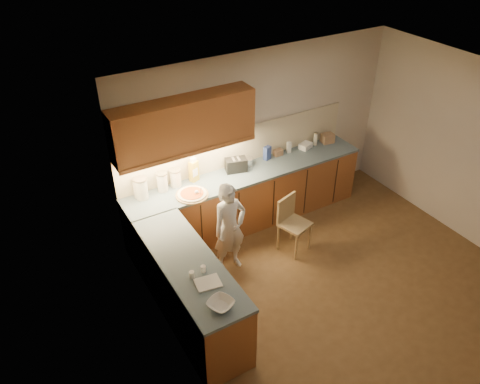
{
  "coord_description": "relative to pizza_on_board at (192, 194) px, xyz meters",
  "views": [
    {
      "loc": [
        -3.43,
        -3.28,
        4.5
      ],
      "look_at": [
        -0.8,
        1.2,
        1.0
      ],
      "focal_mm": 35.0,
      "sensor_mm": 36.0,
      "label": 1
    }
  ],
  "objects": [
    {
      "name": "room",
      "position": [
        1.34,
        -1.56,
        0.74
      ],
      "size": [
        4.54,
        4.5,
        2.62
      ],
      "color": "#55381D",
      "rests_on": "ground"
    },
    {
      "name": "l_counter",
      "position": [
        0.42,
        -0.31,
        -0.48
      ],
      "size": [
        3.77,
        2.62,
        0.92
      ],
      "color": "#97562C",
      "rests_on": "ground"
    },
    {
      "name": "backsplash",
      "position": [
        0.97,
        0.43,
        0.27
      ],
      "size": [
        3.75,
        0.02,
        0.58
      ],
      "primitive_type": "cube",
      "color": "beige",
      "rests_on": "l_counter"
    },
    {
      "name": "upper_cabinets",
      "position": [
        0.07,
        0.27,
        0.91
      ],
      "size": [
        1.95,
        0.36,
        0.73
      ],
      "color": "#97562C",
      "rests_on": "ground"
    },
    {
      "name": "pizza_on_board",
      "position": [
        0.0,
        0.0,
        0.0
      ],
      "size": [
        0.45,
        0.45,
        0.18
      ],
      "rotation": [
        0.0,
        0.0,
        0.05
      ],
      "color": "tan",
      "rests_on": "l_counter"
    },
    {
      "name": "child",
      "position": [
        0.24,
        -0.6,
        -0.28
      ],
      "size": [
        0.51,
        0.35,
        1.33
      ],
      "primitive_type": "imported",
      "rotation": [
        0.0,
        0.0,
        0.08
      ],
      "color": "silver",
      "rests_on": "ground"
    },
    {
      "name": "wooden_chair",
      "position": [
        1.2,
        -0.68,
        -0.45
      ],
      "size": [
        0.47,
        0.47,
        0.84
      ],
      "rotation": [
        0.0,
        0.0,
        0.3
      ],
      "color": "tan",
      "rests_on": "ground"
    },
    {
      "name": "mixing_bowl",
      "position": [
        -0.61,
        -1.93,
        0.01
      ],
      "size": [
        0.33,
        0.33,
        0.06
      ],
      "primitive_type": "imported",
      "rotation": [
        0.0,
        0.0,
        0.39
      ],
      "color": "silver",
      "rests_on": "l_counter"
    },
    {
      "name": "canister_a",
      "position": [
        -0.63,
        0.34,
        0.12
      ],
      "size": [
        0.14,
        0.14,
        0.28
      ],
      "rotation": [
        0.0,
        0.0,
        -0.15
      ],
      "color": "silver",
      "rests_on": "l_counter"
    },
    {
      "name": "canister_b",
      "position": [
        -0.6,
        0.28,
        0.14
      ],
      "size": [
        0.18,
        0.18,
        0.31
      ],
      "rotation": [
        0.0,
        0.0,
        -0.32
      ],
      "color": "silver",
      "rests_on": "l_counter"
    },
    {
      "name": "canister_c",
      "position": [
        -0.29,
        0.31,
        0.12
      ],
      "size": [
        0.15,
        0.15,
        0.29
      ],
      "rotation": [
        0.0,
        0.0,
        -0.27
      ],
      "color": "white",
      "rests_on": "l_counter"
    },
    {
      "name": "canister_d",
      "position": [
        -0.09,
        0.34,
        0.11
      ],
      "size": [
        0.16,
        0.16,
        0.26
      ],
      "rotation": [
        0.0,
        0.0,
        -0.14
      ],
      "color": "white",
      "rests_on": "l_counter"
    },
    {
      "name": "oil_jug",
      "position": [
        0.19,
        0.33,
        0.15
      ],
      "size": [
        0.14,
        0.13,
        0.36
      ],
      "rotation": [
        0.0,
        0.0,
        0.36
      ],
      "color": "gold",
      "rests_on": "l_counter"
    },
    {
      "name": "toaster",
      "position": [
        0.84,
        0.26,
        0.08
      ],
      "size": [
        0.34,
        0.25,
        0.2
      ],
      "rotation": [
        0.0,
        0.0,
        -0.27
      ],
      "color": "black",
      "rests_on": "l_counter"
    },
    {
      "name": "steel_pot",
      "position": [
        1.06,
        0.3,
        0.04
      ],
      "size": [
        0.17,
        0.17,
        0.13
      ],
      "color": "#AFAFB4",
      "rests_on": "l_counter"
    },
    {
      "name": "blue_box",
      "position": [
        1.42,
        0.32,
        0.09
      ],
      "size": [
        0.12,
        0.1,
        0.21
      ],
      "primitive_type": "cube",
      "rotation": [
        0.0,
        0.0,
        0.29
      ],
      "color": "#314594",
      "rests_on": "l_counter"
    },
    {
      "name": "card_box_a",
      "position": [
        1.63,
        0.33,
        0.03
      ],
      "size": [
        0.13,
        0.1,
        0.1
      ],
      "primitive_type": "cube",
      "rotation": [
        0.0,
        0.0,
        0.0
      ],
      "color": "#9E7355",
      "rests_on": "l_counter"
    },
    {
      "name": "white_bottle",
      "position": [
        1.82,
        0.32,
        0.07
      ],
      "size": [
        0.07,
        0.07,
        0.18
      ],
      "primitive_type": "cube",
      "rotation": [
        0.0,
        0.0,
        -0.12
      ],
      "color": "silver",
      "rests_on": "l_counter"
    },
    {
      "name": "flat_pack",
      "position": [
        2.13,
        0.3,
        0.02
      ],
      "size": [
        0.24,
        0.21,
        0.08
      ],
      "primitive_type": "cube",
      "rotation": [
        0.0,
        0.0,
        0.34
      ],
      "color": "white",
      "rests_on": "l_counter"
    },
    {
      "name": "tall_jar",
      "position": [
        2.34,
        0.31,
        0.09
      ],
      "size": [
        0.07,
        0.07,
        0.22
      ],
      "rotation": [
        0.0,
        0.0,
        0.34
      ],
      "color": "silver",
      "rests_on": "l_counter"
    },
    {
      "name": "card_box_b",
      "position": [
        2.56,
        0.28,
        0.06
      ],
      "size": [
        0.21,
        0.18,
        0.15
      ],
      "primitive_type": "cube",
      "rotation": [
        0.0,
        0.0,
        -0.14
      ],
      "color": "#A07856",
      "rests_on": "l_counter"
    },
    {
      "name": "dough_cloth",
      "position": [
        -0.57,
        -1.58,
        -0.01
      ],
      "size": [
        0.29,
        0.25,
        0.02
      ],
      "primitive_type": "cube",
      "rotation": [
        0.0,
        0.0,
        -0.15
      ],
      "color": "silver",
      "rests_on": "l_counter"
    },
    {
      "name": "spice_jar_a",
      "position": [
        -0.68,
        -1.41,
        0.02
      ],
      "size": [
        0.06,
        0.06,
        0.08
      ],
      "primitive_type": "cylinder",
      "rotation": [
        0.0,
        0.0,
        -0.08
      ],
      "color": "white",
      "rests_on": "l_counter"
    },
    {
      "name": "spice_jar_b",
      "position": [
        -0.53,
        -1.39,
        0.02
      ],
      "size": [
        0.07,
        0.07,
        0.08
      ],
      "primitive_type": "cylinder",
      "rotation": [
        0.0,
        0.0,
        0.18
      ],
      "color": "white",
      "rests_on": "l_counter"
    }
  ]
}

